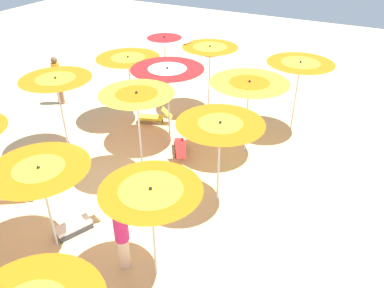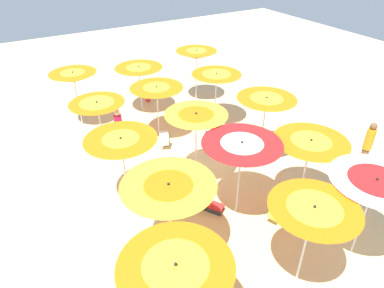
% 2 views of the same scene
% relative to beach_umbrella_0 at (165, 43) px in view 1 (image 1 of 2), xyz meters
% --- Properties ---
extents(ground, '(40.85, 40.85, 0.04)m').
position_rel_beach_umbrella_0_xyz_m(ground, '(1.91, -5.29, -2.28)').
color(ground, beige).
extents(beach_umbrella_0, '(2.19, 2.19, 2.51)m').
position_rel_beach_umbrella_0_xyz_m(beach_umbrella_0, '(0.00, 0.00, 0.00)').
color(beach_umbrella_0, silver).
rests_on(beach_umbrella_0, ground).
extents(beach_umbrella_1, '(2.14, 2.14, 2.38)m').
position_rel_beach_umbrella_0_xyz_m(beach_umbrella_1, '(-0.15, -2.14, -0.10)').
color(beach_umbrella_1, silver).
rests_on(beach_umbrella_1, ground).
extents(beach_umbrella_2, '(2.08, 2.08, 2.46)m').
position_rel_beach_umbrella_0_xyz_m(beach_umbrella_2, '(-0.78, -4.81, -0.04)').
color(beach_umbrella_2, silver).
rests_on(beach_umbrella_2, ground).
extents(beach_umbrella_5, '(1.99, 1.99, 2.47)m').
position_rel_beach_umbrella_0_xyz_m(beach_umbrella_5, '(1.92, -0.10, -0.05)').
color(beach_umbrella_5, silver).
rests_on(beach_umbrella_5, ground).
extents(beach_umbrella_6, '(2.23, 2.23, 2.54)m').
position_rel_beach_umbrella_0_xyz_m(beach_umbrella_6, '(1.79, -2.83, 0.04)').
color(beach_umbrella_6, silver).
rests_on(beach_umbrella_6, ground).
extents(beach_umbrella_7, '(1.98, 1.98, 2.58)m').
position_rel_beach_umbrella_0_xyz_m(beach_umbrella_7, '(2.04, -4.83, 0.04)').
color(beach_umbrella_7, silver).
rests_on(beach_umbrella_7, ground).
extents(beach_umbrella_8, '(2.08, 2.08, 2.21)m').
position_rel_beach_umbrella_0_xyz_m(beach_umbrella_8, '(1.87, -8.11, -0.29)').
color(beach_umbrella_8, silver).
rests_on(beach_umbrella_8, ground).
extents(beach_umbrella_10, '(2.14, 2.14, 2.47)m').
position_rel_beach_umbrella_0_xyz_m(beach_umbrella_10, '(5.16, -0.28, -0.00)').
color(beach_umbrella_10, silver).
rests_on(beach_umbrella_10, ground).
extents(beach_umbrella_11, '(2.29, 2.29, 2.41)m').
position_rel_beach_umbrella_0_xyz_m(beach_umbrella_11, '(4.24, -2.39, -0.06)').
color(beach_umbrella_11, silver).
rests_on(beach_umbrella_11, ground).
extents(beach_umbrella_12, '(2.12, 2.12, 2.37)m').
position_rel_beach_umbrella_0_xyz_m(beach_umbrella_12, '(4.47, -4.96, -0.11)').
color(beach_umbrella_12, silver).
rests_on(beach_umbrella_12, ground).
extents(beach_umbrella_13, '(1.94, 1.94, 2.29)m').
position_rel_beach_umbrella_0_xyz_m(beach_umbrella_13, '(4.31, -7.75, -0.21)').
color(beach_umbrella_13, silver).
rests_on(beach_umbrella_13, ground).
extents(lounger_0, '(1.24, 0.73, 0.58)m').
position_rel_beach_umbrella_0_xyz_m(lounger_0, '(0.66, -2.04, -2.06)').
color(lounger_0, olive).
rests_on(lounger_0, ground).
extents(lounger_1, '(1.26, 0.99, 0.70)m').
position_rel_beach_umbrella_0_xyz_m(lounger_1, '(-0.36, -7.44, -2.05)').
color(lounger_1, olive).
rests_on(lounger_1, ground).
extents(lounger_2, '(1.19, 0.86, 0.70)m').
position_rel_beach_umbrella_0_xyz_m(lounger_2, '(2.59, -4.93, -2.04)').
color(lounger_2, '#333338').
rests_on(lounger_2, ground).
extents(lounger_3, '(0.92, 1.21, 0.64)m').
position_rel_beach_umbrella_0_xyz_m(lounger_3, '(2.49, -3.40, -2.05)').
color(lounger_3, '#333338').
rests_on(lounger_3, ground).
extents(lounger_4, '(0.79, 1.21, 0.63)m').
position_rel_beach_umbrella_0_xyz_m(lounger_4, '(1.95, -7.49, -2.05)').
color(lounger_4, '#333338').
rests_on(lounger_4, ground).
extents(beachgoer_0, '(0.30, 0.30, 1.70)m').
position_rel_beach_umbrella_0_xyz_m(beachgoer_0, '(3.62, -7.89, -1.37)').
color(beachgoer_0, beige).
rests_on(beachgoer_0, ground).
extents(beachgoer_1, '(0.30, 0.30, 1.88)m').
position_rel_beach_umbrella_0_xyz_m(beachgoer_1, '(-3.40, -2.33, -1.27)').
color(beachgoer_1, brown).
rests_on(beachgoer_1, ground).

